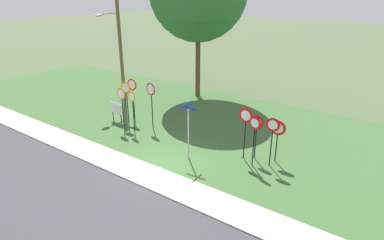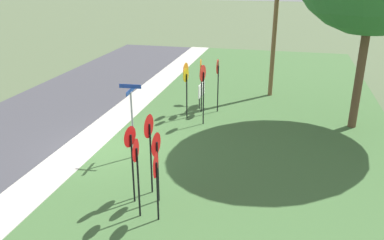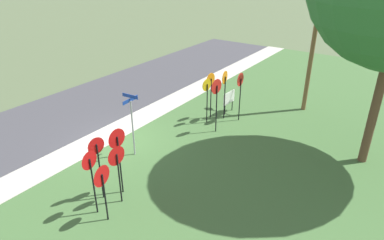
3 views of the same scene
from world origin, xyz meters
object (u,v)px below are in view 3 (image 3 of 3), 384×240
stop_sign_near_left (207,92)px  notice_board (229,99)px  yield_sign_center (117,146)px  yield_sign_far_left (97,154)px  yield_sign_near_left (90,168)px  yield_sign_near_right (102,181)px  stop_sign_near_right (225,85)px  stop_sign_far_left (211,86)px  stop_sign_far_center (240,86)px  yield_sign_far_right (117,161)px  utility_pole (313,28)px  stop_sign_far_right (216,94)px  street_name_post (132,120)px

stop_sign_near_left → notice_board: (-1.82, 0.35, -0.92)m
yield_sign_center → yield_sign_far_left: bearing=-25.6°
yield_sign_far_left → yield_sign_near_left: bearing=43.0°
yield_sign_near_right → notice_board: 10.13m
yield_sign_near_right → yield_sign_center: size_ratio=0.80×
stop_sign_near_right → stop_sign_far_left: 0.75m
stop_sign_far_center → yield_sign_far_right: bearing=-3.8°
stop_sign_far_center → yield_sign_far_right: stop_sign_far_center is taller
yield_sign_far_right → notice_board: yield_sign_far_right is taller
yield_sign_near_left → yield_sign_far_right: bearing=157.6°
yield_sign_near_left → utility_pole: size_ratio=0.28×
stop_sign_far_right → yield_sign_near_right: (7.63, 0.32, -0.46)m
yield_sign_near_left → yield_sign_near_right: bearing=79.9°
stop_sign_far_left → yield_sign_far_left: 8.20m
yield_sign_near_left → yield_sign_center: yield_sign_center is taller
stop_sign_near_left → stop_sign_far_right: 1.16m
yield_sign_near_right → notice_board: (-10.07, -0.91, -0.74)m
stop_sign_near_left → notice_board: 2.06m
stop_sign_far_right → street_name_post: (3.99, -1.82, -0.31)m
stop_sign_far_center → notice_board: bearing=-123.6°
stop_sign_far_right → street_name_post: street_name_post is taller
yield_sign_near_right → yield_sign_far_right: bearing=-169.9°
yield_sign_near_left → notice_board: bearing=176.4°
stop_sign_near_left → yield_sign_center: size_ratio=0.91×
stop_sign_far_right → yield_sign_near_left: bearing=6.4°
stop_sign_near_left → yield_sign_far_left: bearing=10.0°
stop_sign_far_left → utility_pole: size_ratio=0.29×
stop_sign_near_right → stop_sign_far_center: stop_sign_near_right is taller
yield_sign_far_left → notice_board: bearing=-170.4°
street_name_post → stop_sign_far_left: bearing=168.1°
stop_sign_far_center → stop_sign_far_left: bearing=-70.7°
stop_sign_near_right → yield_sign_far_right: stop_sign_near_right is taller
stop_sign_near_left → yield_sign_near_right: size_ratio=1.14×
stop_sign_near_left → yield_sign_center: 6.91m
stop_sign_near_left → yield_sign_near_left: bearing=12.9°
street_name_post → stop_sign_near_left: bearing=164.7°
stop_sign_far_center → street_name_post: street_name_post is taller
yield_sign_far_left → yield_sign_center: (-0.64, 0.36, 0.15)m
yield_sign_far_right → stop_sign_far_left: bearing=-168.4°
yield_sign_center → street_name_post: street_name_post is taller
yield_sign_far_left → yield_sign_center: 0.75m
street_name_post → yield_sign_near_right: bearing=26.2°
stop_sign_far_left → stop_sign_far_right: bearing=45.5°
stop_sign_far_right → utility_pole: size_ratio=0.32×
stop_sign_near_left → street_name_post: size_ratio=0.84×
yield_sign_center → notice_board: yield_sign_center is taller
stop_sign_far_center → yield_sign_near_left: 9.46m
yield_sign_near_left → yield_sign_center: 1.34m
yield_sign_center → utility_pole: size_ratio=0.31×
notice_board → yield_sign_center: bearing=5.1°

